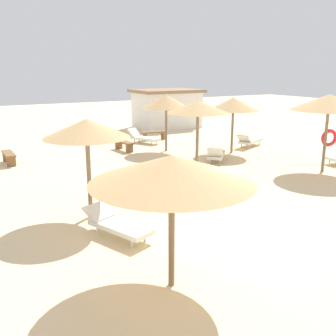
% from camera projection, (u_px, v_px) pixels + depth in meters
% --- Properties ---
extents(ground_plane, '(80.00, 80.00, 0.00)m').
position_uv_depth(ground_plane, '(232.00, 246.00, 8.98)').
color(ground_plane, beige).
extents(parasol_0, '(2.43, 2.43, 2.69)m').
position_uv_depth(parasol_0, '(233.00, 104.00, 18.33)').
color(parasol_0, '#75604C').
rests_on(parasol_0, ground).
extents(parasol_1, '(2.93, 2.93, 3.06)m').
position_uv_depth(parasol_1, '(329.00, 103.00, 14.81)').
color(parasol_1, '#75604C').
rests_on(parasol_1, ground).
extents(parasol_4, '(2.30, 2.30, 2.73)m').
position_uv_depth(parasol_4, '(87.00, 129.00, 10.14)').
color(parasol_4, '#75604C').
rests_on(parasol_4, ground).
extents(parasol_5, '(2.29, 2.29, 2.80)m').
position_uv_depth(parasol_5, '(166.00, 101.00, 18.76)').
color(parasol_5, '#75604C').
rests_on(parasol_5, ground).
extents(parasol_7, '(2.39, 2.39, 2.82)m').
position_uv_depth(parasol_7, '(198.00, 107.00, 14.85)').
color(parasol_7, '#75604C').
rests_on(parasol_7, ground).
extents(parasol_8, '(2.98, 2.98, 2.54)m').
position_uv_depth(parasol_8, '(172.00, 170.00, 6.80)').
color(parasol_8, '#75604C').
rests_on(parasol_8, ground).
extents(lounger_0, '(1.99, 1.31, 0.73)m').
position_uv_depth(lounger_0, '(249.00, 141.00, 20.35)').
color(lounger_0, silver).
rests_on(lounger_0, ground).
extents(lounger_4, '(1.28, 2.01, 0.64)m').
position_uv_depth(lounger_4, '(117.00, 224.00, 9.43)').
color(lounger_4, silver).
rests_on(lounger_4, ground).
extents(lounger_5, '(1.41, 1.95, 0.78)m').
position_uv_depth(lounger_5, '(143.00, 137.00, 21.30)').
color(lounger_5, silver).
rests_on(lounger_5, ground).
extents(lounger_7, '(1.72, 1.80, 0.80)m').
position_uv_depth(lounger_7, '(216.00, 154.00, 17.08)').
color(lounger_7, silver).
rests_on(lounger_7, ground).
extents(bench_0, '(1.54, 0.58, 0.49)m').
position_uv_depth(bench_0, '(154.00, 134.00, 22.30)').
color(bench_0, brown).
rests_on(bench_0, ground).
extents(bench_1, '(0.42, 1.51, 0.49)m').
position_uv_depth(bench_1, '(9.00, 156.00, 16.64)').
color(bench_1, brown).
rests_on(bench_1, ground).
extents(bench_2, '(0.55, 1.53, 0.49)m').
position_uv_depth(bench_2, '(124.00, 144.00, 19.32)').
color(bench_2, brown).
rests_on(bench_2, ground).
extents(beach_cabana, '(4.46, 3.33, 2.62)m').
position_uv_depth(beach_cabana, '(167.00, 108.00, 26.80)').
color(beach_cabana, white).
rests_on(beach_cabana, ground).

